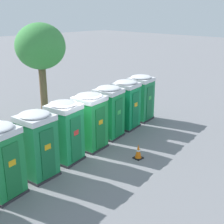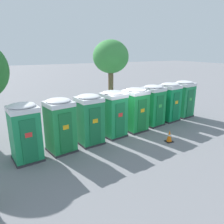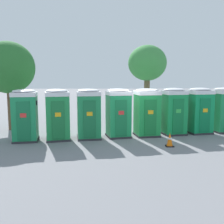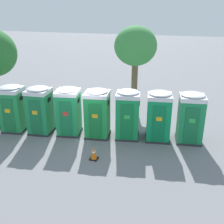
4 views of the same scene
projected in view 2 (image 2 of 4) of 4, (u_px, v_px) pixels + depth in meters
ground_plane at (122, 131)px, 12.82m from camera, size 120.00×120.00×0.00m
portapotty_0 at (25, 132)px, 9.21m from camera, size 1.33×1.35×2.54m
portapotty_1 at (60, 125)px, 10.05m from camera, size 1.39×1.41×2.54m
portapotty_2 at (89, 119)px, 10.91m from camera, size 1.33×1.34×2.54m
portapotty_3 at (113, 114)px, 11.84m from camera, size 1.38×1.41×2.54m
portapotty_4 at (135, 109)px, 12.67m from camera, size 1.39×1.37×2.54m
portapotty_5 at (153, 105)px, 13.63m from camera, size 1.40×1.41×2.54m
portapotty_6 at (169, 102)px, 14.51m from camera, size 1.40×1.40×2.54m
portapotty_7 at (183, 99)px, 15.40m from camera, size 1.41×1.38×2.54m
street_tree_1 at (111, 58)px, 16.33m from camera, size 2.68×2.68×5.34m
traffic_cone at (169, 136)px, 11.31m from camera, size 0.36×0.36×0.64m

